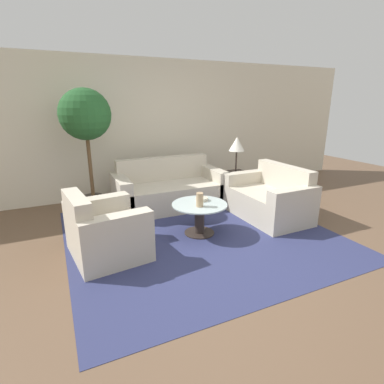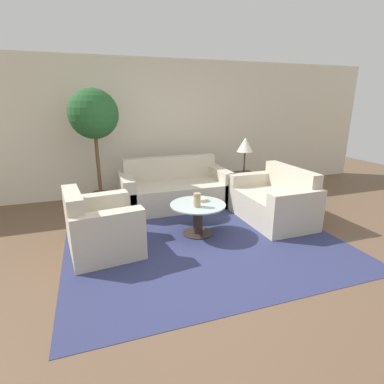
{
  "view_description": "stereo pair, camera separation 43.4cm",
  "coord_description": "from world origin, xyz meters",
  "views": [
    {
      "loc": [
        -1.64,
        -2.91,
        1.81
      ],
      "look_at": [
        0.12,
        0.85,
        0.55
      ],
      "focal_mm": 28.0,
      "sensor_mm": 36.0,
      "label": 1
    },
    {
      "loc": [
        -1.23,
        -3.08,
        1.81
      ],
      "look_at": [
        0.12,
        0.85,
        0.55
      ],
      "focal_mm": 28.0,
      "sensor_mm": 36.0,
      "label": 2
    }
  ],
  "objects": [
    {
      "name": "table_lamp",
      "position": [
        1.44,
        1.74,
        1.04
      ],
      "size": [
        0.29,
        0.29,
        0.67
      ],
      "color": "#332823",
      "rests_on": "side_table"
    },
    {
      "name": "armchair",
      "position": [
        -1.22,
        0.53,
        0.29
      ],
      "size": [
        0.93,
        1.04,
        0.81
      ],
      "rotation": [
        0.0,
        0.0,
        1.7
      ],
      "color": "beige",
      "rests_on": "ground_plane"
    },
    {
      "name": "sofa_main",
      "position": [
        0.14,
        1.89,
        0.28
      ],
      "size": [
        1.9,
        0.89,
        0.84
      ],
      "color": "beige",
      "rests_on": "ground_plane"
    },
    {
      "name": "bowl",
      "position": [
        0.21,
        0.72,
        0.47
      ],
      "size": [
        0.18,
        0.18,
        0.05
      ],
      "color": "beige",
      "rests_on": "coffee_table"
    },
    {
      "name": "loveseat",
      "position": [
        1.46,
        0.73,
        0.28
      ],
      "size": [
        0.87,
        1.37,
        0.83
      ],
      "rotation": [
        0.0,
        0.0,
        -1.56
      ],
      "color": "beige",
      "rests_on": "ground_plane"
    },
    {
      "name": "coffee_table",
      "position": [
        0.12,
        0.6,
        0.29
      ],
      "size": [
        0.77,
        0.77,
        0.45
      ],
      "color": "#332823",
      "rests_on": "ground_plane"
    },
    {
      "name": "ground_plane",
      "position": [
        0.0,
        0.0,
        0.0
      ],
      "size": [
        14.0,
        14.0,
        0.0
      ],
      "primitive_type": "plane",
      "color": "brown"
    },
    {
      "name": "potted_plant",
      "position": [
        -1.12,
        2.16,
        1.54
      ],
      "size": [
        0.8,
        0.8,
        2.02
      ],
      "color": "#3D3833",
      "rests_on": "ground_plane"
    },
    {
      "name": "rug",
      "position": [
        0.12,
        0.6,
        0.0
      ],
      "size": [
        3.55,
        3.41,
        0.01
      ],
      "color": "navy",
      "rests_on": "ground_plane"
    },
    {
      "name": "side_table",
      "position": [
        1.44,
        1.74,
        0.26
      ],
      "size": [
        0.48,
        0.48,
        0.52
      ],
      "color": "#332823",
      "rests_on": "ground_plane"
    },
    {
      "name": "vase",
      "position": [
        0.07,
        0.5,
        0.54
      ],
      "size": [
        0.1,
        0.1,
        0.19
      ],
      "color": "tan",
      "rests_on": "coffee_table"
    },
    {
      "name": "wall_back",
      "position": [
        0.0,
        2.9,
        1.3
      ],
      "size": [
        10.0,
        0.06,
        2.6
      ],
      "color": "beige",
      "rests_on": "ground_plane"
    }
  ]
}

